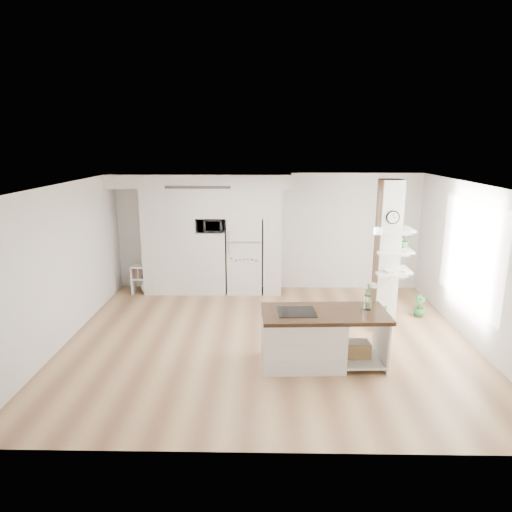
{
  "coord_description": "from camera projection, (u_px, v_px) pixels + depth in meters",
  "views": [
    {
      "loc": [
        -0.08,
        -7.41,
        3.37
      ],
      "look_at": [
        -0.24,
        0.9,
        1.29
      ],
      "focal_mm": 32.0,
      "sensor_mm": 36.0,
      "label": 1
    }
  ],
  "objects": [
    {
      "name": "window",
      "position": [
        470.0,
        254.0,
        7.86
      ],
      "size": [
        0.0,
        2.4,
        2.4
      ],
      "primitive_type": "plane",
      "rotation": [
        1.57,
        0.0,
        -1.57
      ],
      "color": "white",
      "rests_on": "room"
    },
    {
      "name": "room",
      "position": [
        269.0,
        236.0,
        7.55
      ],
      "size": [
        7.04,
        6.04,
        2.72
      ],
      "color": "white",
      "rests_on": "ground"
    },
    {
      "name": "floor_plant_a",
      "position": [
        380.0,
        317.0,
        8.38
      ],
      "size": [
        0.28,
        0.23,
        0.5
      ],
      "primitive_type": "imported",
      "rotation": [
        0.0,
        0.0,
        0.03
      ],
      "color": "#317B37",
      "rests_on": "floor"
    },
    {
      "name": "column",
      "position": [
        393.0,
        251.0,
        8.73
      ],
      "size": [
        0.69,
        0.9,
        2.7
      ],
      "color": "silver",
      "rests_on": "floor"
    },
    {
      "name": "cabinet_wall",
      "position": [
        204.0,
        228.0,
        10.25
      ],
      "size": [
        4.0,
        0.71,
        2.7
      ],
      "color": "white",
      "rests_on": "floor"
    },
    {
      "name": "floor_plant_b",
      "position": [
        419.0,
        306.0,
        9.03
      ],
      "size": [
        0.24,
        0.24,
        0.42
      ],
      "primitive_type": "imported",
      "rotation": [
        0.0,
        0.0,
        0.02
      ],
      "color": "#317B37",
      "rests_on": "floor"
    },
    {
      "name": "pendant_light",
      "position": [
        371.0,
        219.0,
        7.6
      ],
      "size": [
        0.12,
        0.12,
        0.1
      ],
      "primitive_type": "cylinder",
      "color": "white",
      "rests_on": "room"
    },
    {
      "name": "refrigerator",
      "position": [
        245.0,
        255.0,
        10.4
      ],
      "size": [
        0.78,
        0.69,
        1.75
      ],
      "color": "white",
      "rests_on": "floor"
    },
    {
      "name": "decor_bowl",
      "position": [
        390.0,
        272.0,
        8.59
      ],
      "size": [
        0.22,
        0.22,
        0.05
      ],
      "primitive_type": "imported",
      "color": "white",
      "rests_on": "column"
    },
    {
      "name": "floor",
      "position": [
        268.0,
        340.0,
        8.0
      ],
      "size": [
        7.0,
        6.0,
        0.01
      ],
      "primitive_type": "cube",
      "color": "tan",
      "rests_on": "ground"
    },
    {
      "name": "microwave",
      "position": [
        211.0,
        225.0,
        10.19
      ],
      "size": [
        0.54,
        0.37,
        0.3
      ],
      "primitive_type": "imported",
      "color": "#2D2D2D",
      "rests_on": "cabinet_wall"
    },
    {
      "name": "bookshelf",
      "position": [
        145.0,
        281.0,
        10.41
      ],
      "size": [
        0.56,
        0.33,
        0.65
      ],
      "rotation": [
        0.0,
        0.0,
        -0.02
      ],
      "color": "white",
      "rests_on": "floor"
    },
    {
      "name": "kitchen_island",
      "position": [
        310.0,
        337.0,
        7.03
      ],
      "size": [
        1.95,
        0.99,
        1.43
      ],
      "rotation": [
        0.0,
        0.0,
        0.04
      ],
      "color": "white",
      "rests_on": "floor"
    },
    {
      "name": "shelf_plant",
      "position": [
        404.0,
        240.0,
        8.84
      ],
      "size": [
        0.27,
        0.23,
        0.3
      ],
      "primitive_type": "imported",
      "color": "#317B37",
      "rests_on": "column"
    }
  ]
}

